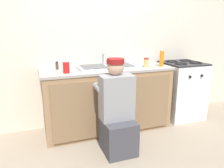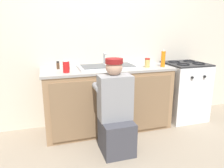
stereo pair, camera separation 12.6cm
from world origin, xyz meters
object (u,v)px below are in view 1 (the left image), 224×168
(stove_range, at_px, (181,90))
(condiment_jar, at_px, (146,62))
(sink_double_basin, at_px, (107,67))
(soap_bottle_orange, at_px, (162,59))
(spice_bottle_red, at_px, (67,66))
(soda_cup_red, at_px, (66,67))
(spice_bottle_pepper, at_px, (57,66))
(plumber_person, at_px, (117,114))

(stove_range, distance_m, condiment_jar, 0.89)
(sink_double_basin, relative_size, soap_bottle_orange, 3.20)
(spice_bottle_red, distance_m, soap_bottle_orange, 1.32)
(condiment_jar, bearing_deg, sink_double_basin, 168.32)
(sink_double_basin, distance_m, soda_cup_red, 0.60)
(sink_double_basin, distance_m, spice_bottle_pepper, 0.67)
(spice_bottle_red, relative_size, spice_bottle_pepper, 1.00)
(spice_bottle_pepper, xyz_separation_m, soap_bottle_orange, (1.43, -0.27, 0.06))
(spice_bottle_red, bearing_deg, soap_bottle_orange, -8.14)
(stove_range, bearing_deg, spice_bottle_red, 178.68)
(spice_bottle_red, bearing_deg, spice_bottle_pepper, 145.08)
(sink_double_basin, distance_m, soap_bottle_orange, 0.79)
(spice_bottle_red, height_order, spice_bottle_pepper, same)
(sink_double_basin, relative_size, soda_cup_red, 5.26)
(condiment_jar, height_order, soap_bottle_orange, soap_bottle_orange)
(soda_cup_red, bearing_deg, stove_range, 4.43)
(sink_double_basin, bearing_deg, spice_bottle_red, 175.78)
(spice_bottle_pepper, relative_size, soap_bottle_orange, 0.42)
(stove_range, xyz_separation_m, spice_bottle_red, (-1.80, 0.04, 0.49))
(plumber_person, height_order, soap_bottle_orange, soap_bottle_orange)
(spice_bottle_pepper, bearing_deg, sink_double_basin, -10.85)
(condiment_jar, height_order, spice_bottle_red, condiment_jar)
(spice_bottle_red, bearing_deg, soda_cup_red, -103.07)
(sink_double_basin, height_order, plumber_person, plumber_person)
(sink_double_basin, bearing_deg, soda_cup_red, -165.89)
(spice_bottle_pepper, bearing_deg, condiment_jar, -11.23)
(condiment_jar, bearing_deg, spice_bottle_pepper, 168.77)
(condiment_jar, distance_m, soap_bottle_orange, 0.23)
(soda_cup_red, bearing_deg, spice_bottle_pepper, 106.74)
(plumber_person, bearing_deg, soap_bottle_orange, 28.49)
(sink_double_basin, distance_m, condiment_jar, 0.56)
(sink_double_basin, xyz_separation_m, plumber_person, (-0.09, -0.61, -0.45))
(spice_bottle_red, bearing_deg, sink_double_basin, -4.22)
(spice_bottle_pepper, bearing_deg, soap_bottle_orange, -10.83)
(condiment_jar, relative_size, spice_bottle_pepper, 1.22)
(plumber_person, xyz_separation_m, spice_bottle_red, (-0.45, 0.65, 0.48))
(spice_bottle_pepper, xyz_separation_m, soda_cup_red, (0.08, -0.27, 0.02))
(sink_double_basin, xyz_separation_m, stove_range, (1.27, -0.00, -0.46))
(condiment_jar, relative_size, soap_bottle_orange, 0.51)
(stove_range, xyz_separation_m, condiment_jar, (-0.72, -0.11, 0.50))
(stove_range, distance_m, soap_bottle_orange, 0.76)
(plumber_person, bearing_deg, soda_cup_red, 136.41)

